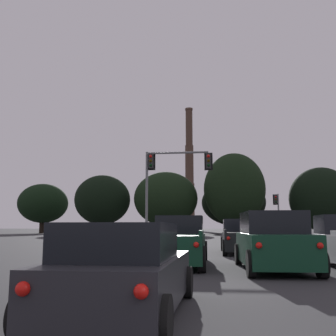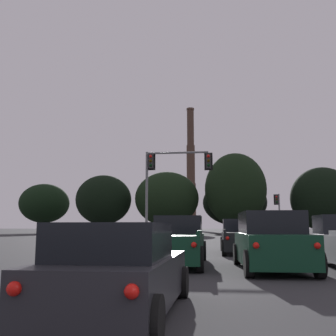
{
  "view_description": "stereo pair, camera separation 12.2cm",
  "coord_description": "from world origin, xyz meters",
  "px_view_note": "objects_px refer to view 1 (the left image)",
  "views": [
    {
      "loc": [
        -1.53,
        -2.89,
        1.37
      ],
      "look_at": [
        -4.72,
        24.71,
        5.55
      ],
      "focal_mm": 42.0,
      "sensor_mm": 36.0,
      "label": 1
    },
    {
      "loc": [
        -1.41,
        -2.87,
        1.37
      ],
      "look_at": [
        -4.72,
        24.71,
        5.55
      ],
      "focal_mm": 42.0,
      "sensor_mm": 36.0,
      "label": 2
    }
  ],
  "objects_px": {
    "pickup_truck_center_lane_front": "(242,238)",
    "smokestack": "(190,181)",
    "traffic_light_overhead_left": "(168,174)",
    "pickup_truck_left_lane_second": "(177,242)",
    "traffic_light_far_right": "(277,209)",
    "hatchback_left_lane_third": "(124,272)",
    "suv_center_lane_second": "(273,242)"
  },
  "relations": [
    {
      "from": "pickup_truck_center_lane_front",
      "to": "traffic_light_far_right",
      "type": "relative_size",
      "value": 1.04
    },
    {
      "from": "suv_center_lane_second",
      "to": "traffic_light_far_right",
      "type": "distance_m",
      "value": 35.56
    },
    {
      "from": "pickup_truck_left_lane_second",
      "to": "smokestack",
      "type": "bearing_deg",
      "value": 92.8
    },
    {
      "from": "pickup_truck_center_lane_front",
      "to": "pickup_truck_left_lane_second",
      "type": "height_order",
      "value": "same"
    },
    {
      "from": "hatchback_left_lane_third",
      "to": "suv_center_lane_second",
      "type": "height_order",
      "value": "suv_center_lane_second"
    },
    {
      "from": "hatchback_left_lane_third",
      "to": "suv_center_lane_second",
      "type": "xyz_separation_m",
      "value": [
        3.31,
        6.89,
        0.23
      ]
    },
    {
      "from": "pickup_truck_center_lane_front",
      "to": "hatchback_left_lane_third",
      "type": "xyz_separation_m",
      "value": [
        -2.91,
        -15.46,
        -0.14
      ]
    },
    {
      "from": "traffic_light_overhead_left",
      "to": "traffic_light_far_right",
      "type": "bearing_deg",
      "value": 62.86
    },
    {
      "from": "pickup_truck_center_lane_front",
      "to": "smokestack",
      "type": "bearing_deg",
      "value": 94.63
    },
    {
      "from": "pickup_truck_center_lane_front",
      "to": "suv_center_lane_second",
      "type": "relative_size",
      "value": 1.11
    },
    {
      "from": "hatchback_left_lane_third",
      "to": "traffic_light_far_right",
      "type": "height_order",
      "value": "traffic_light_far_right"
    },
    {
      "from": "pickup_truck_left_lane_second",
      "to": "suv_center_lane_second",
      "type": "xyz_separation_m",
      "value": [
        3.24,
        -1.64,
        0.09
      ]
    },
    {
      "from": "pickup_truck_center_lane_front",
      "to": "smokestack",
      "type": "height_order",
      "value": "smokestack"
    },
    {
      "from": "suv_center_lane_second",
      "to": "traffic_light_overhead_left",
      "type": "distance_m",
      "value": 15.52
    },
    {
      "from": "pickup_truck_center_lane_front",
      "to": "traffic_light_overhead_left",
      "type": "relative_size",
      "value": 0.82
    },
    {
      "from": "hatchback_left_lane_third",
      "to": "smokestack",
      "type": "height_order",
      "value": "smokestack"
    },
    {
      "from": "pickup_truck_left_lane_second",
      "to": "traffic_light_overhead_left",
      "type": "relative_size",
      "value": 0.83
    },
    {
      "from": "pickup_truck_center_lane_front",
      "to": "suv_center_lane_second",
      "type": "distance_m",
      "value": 8.58
    },
    {
      "from": "traffic_light_far_right",
      "to": "pickup_truck_center_lane_front",
      "type": "bearing_deg",
      "value": -102.95
    },
    {
      "from": "suv_center_lane_second",
      "to": "traffic_light_far_right",
      "type": "xyz_separation_m",
      "value": [
        5.68,
        35.01,
        2.58
      ]
    },
    {
      "from": "pickup_truck_center_lane_front",
      "to": "smokestack",
      "type": "relative_size",
      "value": 0.11
    },
    {
      "from": "hatchback_left_lane_third",
      "to": "traffic_light_far_right",
      "type": "xyz_separation_m",
      "value": [
        8.99,
        41.9,
        2.82
      ]
    },
    {
      "from": "suv_center_lane_second",
      "to": "smokestack",
      "type": "xyz_separation_m",
      "value": [
        -10.96,
        138.48,
        18.04
      ]
    },
    {
      "from": "pickup_truck_left_lane_second",
      "to": "suv_center_lane_second",
      "type": "distance_m",
      "value": 3.63
    },
    {
      "from": "suv_center_lane_second",
      "to": "hatchback_left_lane_third",
      "type": "bearing_deg",
      "value": -117.34
    },
    {
      "from": "hatchback_left_lane_third",
      "to": "pickup_truck_left_lane_second",
      "type": "bearing_deg",
      "value": 90.78
    },
    {
      "from": "suv_center_lane_second",
      "to": "traffic_light_far_right",
      "type": "relative_size",
      "value": 0.94
    },
    {
      "from": "pickup_truck_center_lane_front",
      "to": "traffic_light_overhead_left",
      "type": "distance_m",
      "value": 8.37
    },
    {
      "from": "pickup_truck_center_lane_front",
      "to": "smokestack",
      "type": "distance_m",
      "value": 131.6
    },
    {
      "from": "pickup_truck_left_lane_second",
      "to": "traffic_light_far_right",
      "type": "height_order",
      "value": "traffic_light_far_right"
    },
    {
      "from": "traffic_light_far_right",
      "to": "traffic_light_overhead_left",
      "type": "xyz_separation_m",
      "value": [
        -10.73,
        -20.94,
        1.58
      ]
    },
    {
      "from": "traffic_light_far_right",
      "to": "suv_center_lane_second",
      "type": "bearing_deg",
      "value": -99.22
    }
  ]
}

